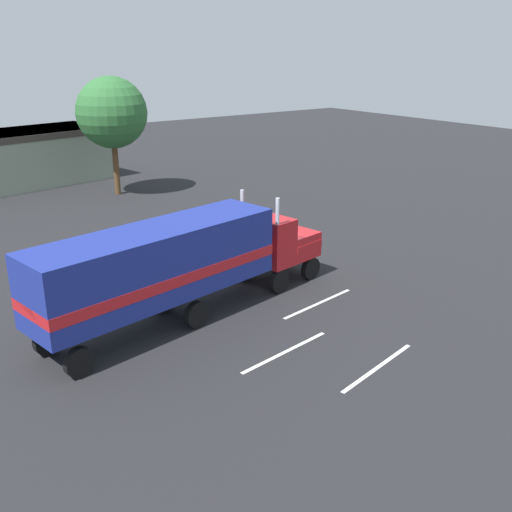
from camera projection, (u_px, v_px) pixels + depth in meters
ground_plane at (268, 280)px, 28.53m from camera, size 120.00×120.00×0.00m
lane_stripe_near at (318, 304)px, 25.94m from camera, size 4.38×0.80×0.01m
lane_stripe_mid at (285, 352)px, 21.84m from camera, size 4.38×0.76×0.01m
lane_stripe_far at (378, 367)px, 20.81m from camera, size 4.34×1.03×0.01m
semi_truck at (179, 261)px, 23.75m from camera, size 14.38×5.06×4.50m
person_bystander at (164, 275)px, 26.79m from camera, size 0.43×0.48×1.63m
tree_left at (112, 113)px, 43.02m from camera, size 5.20×5.20×8.71m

